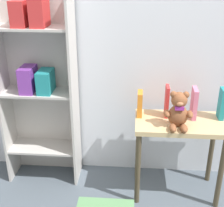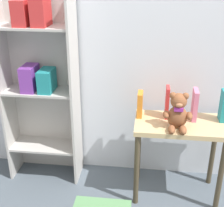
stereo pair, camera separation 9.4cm
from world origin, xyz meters
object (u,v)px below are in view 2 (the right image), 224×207
(bookshelf_side, at_px, (40,78))
(book_standing_pink, at_px, (195,105))
(display_table, at_px, (179,136))
(book_standing_orange, at_px, (140,104))
(book_standing_red, at_px, (167,102))
(book_standing_teal, at_px, (223,106))
(teddy_bear, at_px, (178,112))

(bookshelf_side, xyz_separation_m, book_standing_pink, (1.20, -0.09, -0.13))
(book_standing_pink, bearing_deg, display_table, -140.53)
(book_standing_pink, bearing_deg, bookshelf_side, 177.49)
(book_standing_orange, height_order, book_standing_pink, book_standing_pink)
(display_table, bearing_deg, book_standing_red, 139.49)
(bookshelf_side, relative_size, book_standing_teal, 6.60)
(book_standing_orange, bearing_deg, book_standing_red, 2.47)
(teddy_bear, xyz_separation_m, book_standing_teal, (0.34, 0.16, -0.00))
(bookshelf_side, distance_m, book_standing_orange, 0.82)
(book_standing_red, bearing_deg, book_standing_teal, -1.35)
(bookshelf_side, distance_m, book_standing_teal, 1.41)
(book_standing_orange, relative_size, book_standing_pink, 0.83)
(teddy_bear, distance_m, book_standing_red, 0.19)
(book_standing_red, bearing_deg, book_standing_orange, -178.24)
(teddy_bear, relative_size, book_standing_teal, 1.13)
(book_standing_pink, bearing_deg, teddy_bear, -127.40)
(teddy_bear, distance_m, book_standing_orange, 0.32)
(book_standing_orange, xyz_separation_m, book_standing_teal, (0.61, -0.00, 0.02))
(book_standing_orange, bearing_deg, book_standing_teal, 0.40)
(display_table, bearing_deg, bookshelf_side, 171.50)
(bookshelf_side, distance_m, book_standing_red, 1.01)
(book_standing_red, bearing_deg, bookshelf_side, 175.62)
(book_standing_teal, bearing_deg, teddy_bear, -153.62)
(display_table, relative_size, teddy_bear, 2.49)
(teddy_bear, relative_size, book_standing_pink, 1.16)
(teddy_bear, height_order, book_standing_pink, teddy_bear)
(teddy_bear, bearing_deg, book_standing_orange, 147.87)
(display_table, xyz_separation_m, teddy_bear, (-0.03, -0.09, 0.23))
(display_table, height_order, book_standing_red, book_standing_red)
(book_standing_red, height_order, book_standing_pink, book_standing_red)
(display_table, distance_m, book_standing_orange, 0.38)
(bookshelf_side, relative_size, book_standing_red, 6.51)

